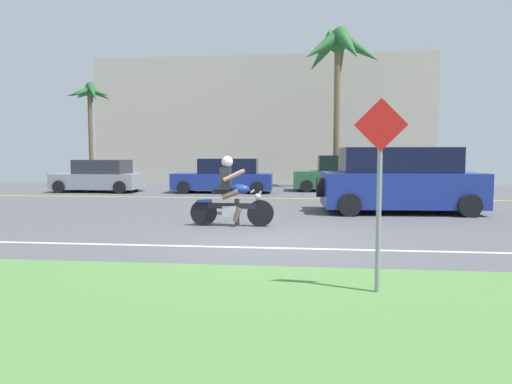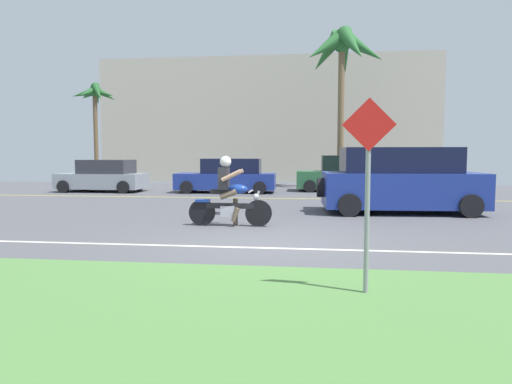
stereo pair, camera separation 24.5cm
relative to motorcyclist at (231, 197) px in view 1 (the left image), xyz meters
name	(u,v)px [view 1 (the left image)]	position (x,y,z in m)	size (l,w,h in m)	color
ground	(281,221)	(1.13, 1.09, -0.73)	(56.00, 30.00, 0.04)	#545459
grass_median	(245,311)	(1.13, -6.01, -0.68)	(56.00, 3.80, 0.06)	#548442
lane_line_near	(270,248)	(1.13, -2.51, -0.71)	(50.40, 0.12, 0.01)	silver
lane_line_far	(289,198)	(1.13, 7.03, -0.71)	(50.40, 0.12, 0.01)	yellow
motorcyclist	(231,197)	(0.00, 0.00, 0.00)	(2.01, 0.66, 1.68)	black
suv_nearby	(399,181)	(4.51, 3.15, 0.22)	(4.77, 2.47, 1.91)	navy
parked_car_0	(99,177)	(-7.62, 9.33, -0.02)	(3.89, 1.98, 1.47)	#8C939E
parked_car_1	(225,177)	(-1.86, 9.55, 0.00)	(4.50, 1.98, 1.52)	navy
parked_car_2	(341,175)	(3.41, 11.01, 0.06)	(4.33, 2.10, 1.66)	#2D663D
palm_tree_0	(338,55)	(3.33, 13.20, 5.99)	(4.29, 4.27, 8.08)	brown
palm_tree_1	(90,99)	(-10.03, 13.54, 4.04)	(2.50, 2.44, 5.65)	brown
street_sign	(380,177)	(2.64, -5.26, 0.74)	(0.62, 0.06, 2.37)	gray
building_far	(263,122)	(-1.02, 19.09, 3.11)	(20.82, 4.00, 7.65)	beige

